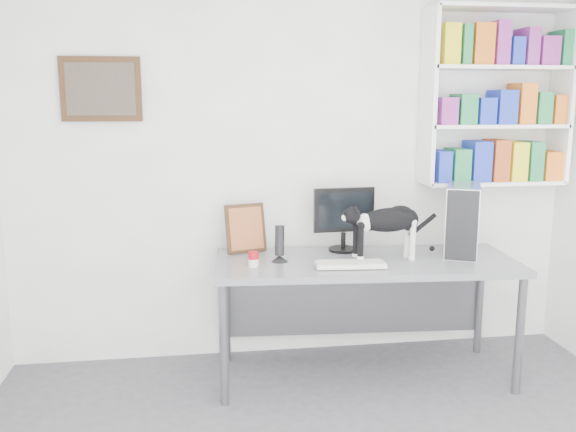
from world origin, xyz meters
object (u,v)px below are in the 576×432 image
(pc_tower, at_px, (463,219))
(cat, at_px, (387,234))
(speaker, at_px, (280,243))
(leaning_print, at_px, (246,227))
(desk, at_px, (364,319))
(monitor, at_px, (344,219))
(bookshelf, at_px, (496,97))
(keyboard, at_px, (350,264))
(soup_can, at_px, (253,259))

(pc_tower, xyz_separation_m, cat, (-0.57, -0.14, -0.05))
(speaker, xyz_separation_m, leaning_print, (-0.19, 0.29, 0.05))
(desk, height_order, pc_tower, pc_tower)
(pc_tower, xyz_separation_m, leaning_print, (-1.44, 0.24, -0.06))
(monitor, xyz_separation_m, speaker, (-0.47, -0.22, -0.10))
(bookshelf, distance_m, leaning_print, 1.98)
(pc_tower, bearing_deg, speaker, -152.48)
(desk, height_order, leaning_print, leaning_print)
(monitor, xyz_separation_m, cat, (0.21, -0.31, -0.04))
(keyboard, bearing_deg, cat, 25.17)
(monitor, relative_size, pc_tower, 0.96)
(monitor, height_order, soup_can, monitor)
(keyboard, height_order, soup_can, soup_can)
(pc_tower, relative_size, leaning_print, 1.37)
(speaker, bearing_deg, leaning_print, 137.27)
(keyboard, xyz_separation_m, leaning_print, (-0.61, 0.48, 0.15))
(desk, relative_size, speaker, 7.87)
(speaker, relative_size, soup_can, 2.60)
(bookshelf, height_order, soup_can, bookshelf)
(desk, xyz_separation_m, monitor, (-0.09, 0.25, 0.63))
(keyboard, bearing_deg, bookshelf, 29.08)
(bookshelf, bearing_deg, soup_can, -166.16)
(bookshelf, relative_size, soup_can, 13.05)
(bookshelf, distance_m, soup_can, 2.06)
(leaning_print, bearing_deg, cat, -39.08)
(leaning_print, xyz_separation_m, soup_can, (0.02, -0.38, -0.12))
(pc_tower, relative_size, speaker, 1.89)
(desk, xyz_separation_m, keyboard, (-0.14, -0.16, 0.42))
(soup_can, bearing_deg, bookshelf, 13.84)
(bookshelf, height_order, leaning_print, bookshelf)
(desk, relative_size, monitor, 4.35)
(pc_tower, bearing_deg, leaning_print, -164.21)
(soup_can, bearing_deg, desk, 5.22)
(speaker, distance_m, cat, 0.69)
(leaning_print, height_order, cat, cat)
(pc_tower, xyz_separation_m, soup_can, (-1.43, -0.15, -0.19))
(monitor, height_order, keyboard, monitor)
(speaker, bearing_deg, desk, 10.56)
(bookshelf, relative_size, speaker, 5.02)
(bookshelf, bearing_deg, desk, -160.28)
(leaning_print, xyz_separation_m, cat, (0.87, -0.38, 0.01))
(desk, distance_m, pc_tower, 0.94)
(leaning_print, bearing_deg, pc_tower, -24.88)
(desk, bearing_deg, cat, -24.63)
(speaker, relative_size, leaning_print, 0.72)
(bookshelf, height_order, keyboard, bookshelf)
(keyboard, height_order, speaker, speaker)
(desk, bearing_deg, keyboard, -127.52)
(pc_tower, bearing_deg, bookshelf, 66.06)
(bookshelf, xyz_separation_m, soup_can, (-1.76, -0.43, -0.99))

